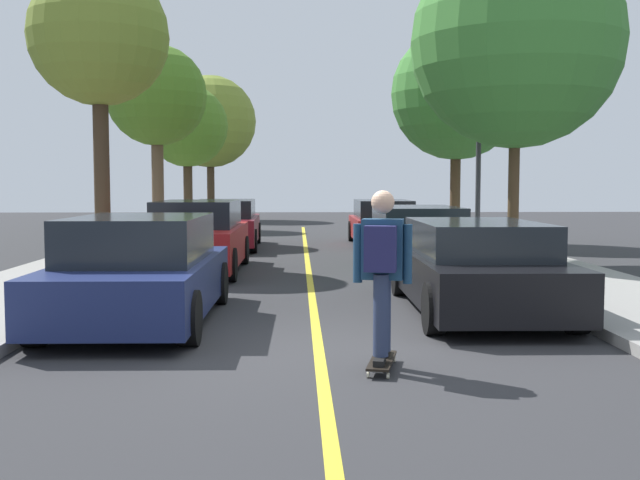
{
  "coord_description": "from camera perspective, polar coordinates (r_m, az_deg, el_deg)",
  "views": [
    {
      "loc": [
        -0.23,
        -8.27,
        1.85
      ],
      "look_at": [
        0.18,
        5.65,
        0.8
      ],
      "focal_mm": 42.76,
      "sensor_mm": 36.0,
      "label": 1
    }
  ],
  "objects": [
    {
      "name": "fire_hydrant",
      "position": [
        14.5,
        14.51,
        -1.24
      ],
      "size": [
        0.2,
        0.2,
        0.7
      ],
      "color": "#B2140F",
      "rests_on": "sidewalk_right"
    },
    {
      "name": "parked_car_right_near",
      "position": [
        16.4,
        7.24,
        0.12
      ],
      "size": [
        1.99,
        4.47,
        1.35
      ],
      "color": "#1E5B33",
      "rests_on": "ground"
    },
    {
      "name": "ground",
      "position": [
        8.47,
        -0.09,
        -8.31
      ],
      "size": [
        80.0,
        80.0,
        0.0
      ],
      "primitive_type": "plane",
      "color": "#2D2D30"
    },
    {
      "name": "street_tree_left_nearest",
      "position": [
        17.87,
        -16.21,
        14.34
      ],
      "size": [
        3.05,
        3.05,
        6.45
      ],
      "color": "#3D2D1E",
      "rests_on": "sidewalk_left"
    },
    {
      "name": "parked_car_left_far",
      "position": [
        21.84,
        -7.17,
        1.2
      ],
      "size": [
        2.04,
        4.67,
        1.37
      ],
      "color": "maroon",
      "rests_on": "ground"
    },
    {
      "name": "parked_car_left_nearest",
      "position": [
        10.37,
        -13.29,
        -2.29
      ],
      "size": [
        1.99,
        4.43,
        1.41
      ],
      "color": "navy",
      "rests_on": "ground"
    },
    {
      "name": "parked_car_right_nearest",
      "position": [
        11.12,
        11.56,
        -2.01
      ],
      "size": [
        2.0,
        4.68,
        1.3
      ],
      "color": "black",
      "rests_on": "ground"
    },
    {
      "name": "parked_car_right_far",
      "position": [
        22.86,
        4.7,
        1.32
      ],
      "size": [
        1.88,
        4.2,
        1.34
      ],
      "color": "maroon",
      "rests_on": "ground"
    },
    {
      "name": "skateboarder",
      "position": [
        7.47,
        4.67,
        -1.86
      ],
      "size": [
        0.59,
        0.71,
        1.67
      ],
      "color": "black",
      "rests_on": "skateboard"
    },
    {
      "name": "street_tree_left_near",
      "position": [
        24.34,
        -12.14,
        10.45
      ],
      "size": [
        3.1,
        3.1,
        5.95
      ],
      "color": "brown",
      "rests_on": "sidewalk_left"
    },
    {
      "name": "skateboard",
      "position": [
        7.66,
        4.65,
        -9.01
      ],
      "size": [
        0.39,
        0.87,
        0.1
      ],
      "color": "black",
      "rests_on": "ground"
    },
    {
      "name": "street_tree_right_near",
      "position": [
        23.68,
        10.17,
        10.66
      ],
      "size": [
        3.95,
        3.95,
        6.35
      ],
      "color": "#4C3823",
      "rests_on": "sidewalk_right"
    },
    {
      "name": "streetlamp",
      "position": [
        18.6,
        11.83,
        9.38
      ],
      "size": [
        0.36,
        0.24,
        5.96
      ],
      "color": "#38383D",
      "rests_on": "sidewalk_right"
    },
    {
      "name": "street_tree_left_farthest",
      "position": [
        38.63,
        -8.22,
        8.75
      ],
      "size": [
        4.55,
        4.55,
        7.03
      ],
      "color": "#3D2D1E",
      "rests_on": "sidewalk_left"
    },
    {
      "name": "street_tree_left_far",
      "position": [
        30.7,
        -9.91,
        8.35
      ],
      "size": [
        3.21,
        3.21,
        5.55
      ],
      "color": "#3D2D1E",
      "rests_on": "sidewalk_left"
    },
    {
      "name": "parked_car_left_near",
      "position": [
        16.0,
        -9.17,
        0.18
      ],
      "size": [
        1.92,
        4.55,
        1.48
      ],
      "color": "maroon",
      "rests_on": "ground"
    },
    {
      "name": "street_tree_right_nearest",
      "position": [
        17.71,
        14.48,
        14.11
      ],
      "size": [
        4.63,
        4.63,
        7.09
      ],
      "color": "#4C3823",
      "rests_on": "sidewalk_right"
    },
    {
      "name": "center_line",
      "position": [
        12.41,
        -0.61,
        -4.26
      ],
      "size": [
        0.12,
        39.2,
        0.01
      ],
      "primitive_type": "cube",
      "color": "gold",
      "rests_on": "ground"
    }
  ]
}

